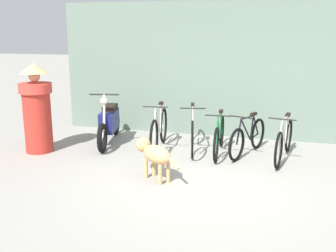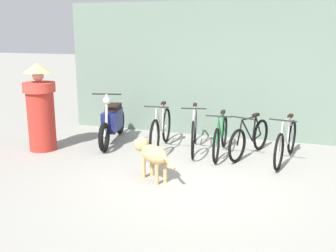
{
  "view_description": "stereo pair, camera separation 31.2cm",
  "coord_description": "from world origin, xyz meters",
  "px_view_note": "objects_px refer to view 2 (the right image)",
  "views": [
    {
      "loc": [
        1.02,
        -5.53,
        2.25
      ],
      "look_at": [
        -0.78,
        0.87,
        0.65
      ],
      "focal_mm": 42.0,
      "sensor_mm": 36.0,
      "label": 1
    },
    {
      "loc": [
        1.32,
        -5.43,
        2.25
      ],
      "look_at": [
        -0.78,
        0.87,
        0.65
      ],
      "focal_mm": 42.0,
      "sensor_mm": 36.0,
      "label": 2
    }
  ],
  "objects_px": {
    "bicycle_2": "(221,137)",
    "stray_dog": "(151,153)",
    "bicycle_4": "(286,142)",
    "person_in_robes": "(40,107)",
    "bicycle_1": "(194,131)",
    "motorcycle": "(112,122)",
    "bicycle_3": "(250,139)",
    "bicycle_0": "(161,130)"
  },
  "relations": [
    {
      "from": "bicycle_4",
      "to": "motorcycle",
      "type": "height_order",
      "value": "motorcycle"
    },
    {
      "from": "bicycle_2",
      "to": "stray_dog",
      "type": "relative_size",
      "value": 1.85
    },
    {
      "from": "bicycle_1",
      "to": "stray_dog",
      "type": "bearing_deg",
      "value": -20.6
    },
    {
      "from": "bicycle_1",
      "to": "motorcycle",
      "type": "bearing_deg",
      "value": -102.44
    },
    {
      "from": "bicycle_3",
      "to": "person_in_robes",
      "type": "distance_m",
      "value": 4.01
    },
    {
      "from": "bicycle_1",
      "to": "bicycle_3",
      "type": "xyz_separation_m",
      "value": [
        1.07,
        -0.02,
        -0.05
      ]
    },
    {
      "from": "person_in_robes",
      "to": "bicycle_2",
      "type": "bearing_deg",
      "value": -167.28
    },
    {
      "from": "bicycle_2",
      "to": "bicycle_4",
      "type": "height_order",
      "value": "bicycle_4"
    },
    {
      "from": "bicycle_1",
      "to": "bicycle_3",
      "type": "distance_m",
      "value": 1.07
    },
    {
      "from": "bicycle_3",
      "to": "bicycle_4",
      "type": "distance_m",
      "value": 0.66
    },
    {
      "from": "motorcycle",
      "to": "person_in_robes",
      "type": "bearing_deg",
      "value": -61.71
    },
    {
      "from": "stray_dog",
      "to": "person_in_robes",
      "type": "height_order",
      "value": "person_in_robes"
    },
    {
      "from": "motorcycle",
      "to": "stray_dog",
      "type": "relative_size",
      "value": 2.11
    },
    {
      "from": "bicycle_0",
      "to": "bicycle_2",
      "type": "relative_size",
      "value": 1.07
    },
    {
      "from": "bicycle_2",
      "to": "motorcycle",
      "type": "relative_size",
      "value": 0.88
    },
    {
      "from": "bicycle_4",
      "to": "motorcycle",
      "type": "relative_size",
      "value": 0.9
    },
    {
      "from": "stray_dog",
      "to": "person_in_robes",
      "type": "xyz_separation_m",
      "value": [
        -2.56,
        0.78,
        0.44
      ]
    },
    {
      "from": "bicycle_2",
      "to": "bicycle_3",
      "type": "relative_size",
      "value": 1.12
    },
    {
      "from": "bicycle_0",
      "to": "bicycle_3",
      "type": "bearing_deg",
      "value": 87.41
    },
    {
      "from": "bicycle_2",
      "to": "stray_dog",
      "type": "distance_m",
      "value": 1.77
    },
    {
      "from": "bicycle_2",
      "to": "bicycle_4",
      "type": "bearing_deg",
      "value": 84.94
    },
    {
      "from": "bicycle_0",
      "to": "motorcycle",
      "type": "xyz_separation_m",
      "value": [
        -1.12,
        0.16,
        0.05
      ]
    },
    {
      "from": "person_in_robes",
      "to": "bicycle_1",
      "type": "bearing_deg",
      "value": -162.93
    },
    {
      "from": "motorcycle",
      "to": "person_in_robes",
      "type": "xyz_separation_m",
      "value": [
        -1.06,
        -0.91,
        0.42
      ]
    },
    {
      "from": "bicycle_1",
      "to": "bicycle_2",
      "type": "bearing_deg",
      "value": 67.12
    },
    {
      "from": "bicycle_2",
      "to": "person_in_robes",
      "type": "xyz_separation_m",
      "value": [
        -3.34,
        -0.81,
        0.52
      ]
    },
    {
      "from": "bicycle_3",
      "to": "bicycle_4",
      "type": "relative_size",
      "value": 0.87
    },
    {
      "from": "bicycle_4",
      "to": "person_in_robes",
      "type": "relative_size",
      "value": 1.01
    },
    {
      "from": "bicycle_2",
      "to": "motorcycle",
      "type": "xyz_separation_m",
      "value": [
        -2.28,
        0.1,
        0.09
      ]
    },
    {
      "from": "bicycle_0",
      "to": "bicycle_4",
      "type": "distance_m",
      "value": 2.34
    },
    {
      "from": "bicycle_4",
      "to": "stray_dog",
      "type": "bearing_deg",
      "value": -42.28
    },
    {
      "from": "bicycle_0",
      "to": "bicycle_1",
      "type": "bearing_deg",
      "value": 97.09
    },
    {
      "from": "bicycle_0",
      "to": "stray_dog",
      "type": "height_order",
      "value": "bicycle_0"
    },
    {
      "from": "bicycle_0",
      "to": "stray_dog",
      "type": "bearing_deg",
      "value": 6.75
    },
    {
      "from": "bicycle_1",
      "to": "bicycle_2",
      "type": "distance_m",
      "value": 0.55
    },
    {
      "from": "bicycle_0",
      "to": "motorcycle",
      "type": "bearing_deg",
      "value": -105.42
    },
    {
      "from": "bicycle_1",
      "to": "person_in_robes",
      "type": "xyz_separation_m",
      "value": [
        -2.8,
        -0.91,
        0.48
      ]
    },
    {
      "from": "stray_dog",
      "to": "bicycle_4",
      "type": "bearing_deg",
      "value": -106.01
    },
    {
      "from": "bicycle_1",
      "to": "bicycle_4",
      "type": "height_order",
      "value": "bicycle_1"
    },
    {
      "from": "bicycle_3",
      "to": "bicycle_4",
      "type": "height_order",
      "value": "bicycle_4"
    },
    {
      "from": "bicycle_4",
      "to": "person_in_robes",
      "type": "distance_m",
      "value": 4.61
    },
    {
      "from": "bicycle_4",
      "to": "bicycle_1",
      "type": "bearing_deg",
      "value": -85.45
    }
  ]
}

